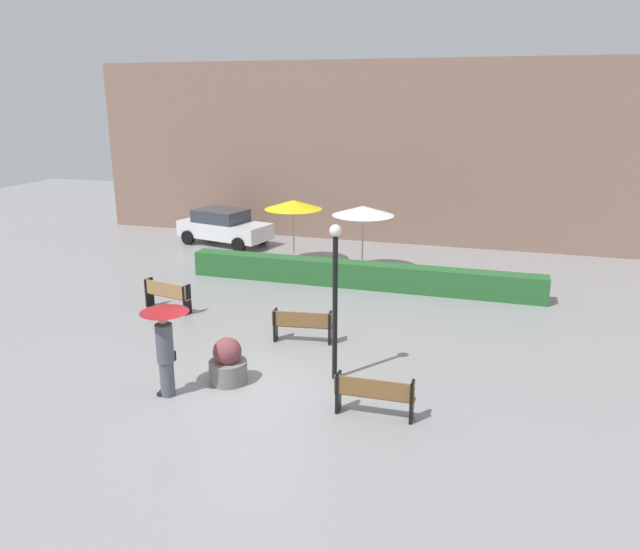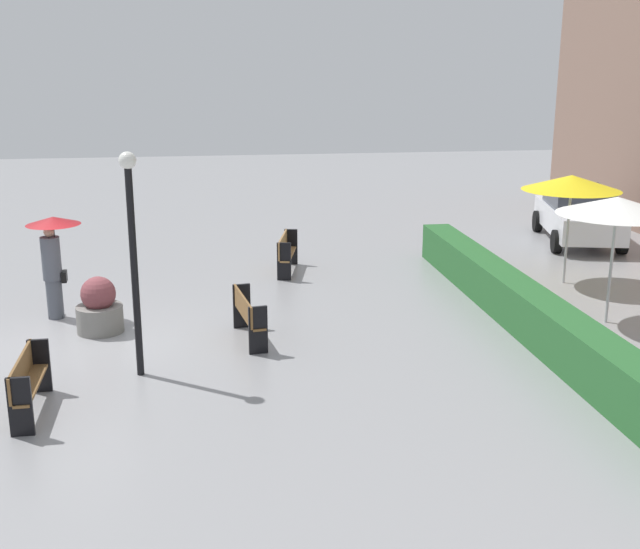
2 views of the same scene
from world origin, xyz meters
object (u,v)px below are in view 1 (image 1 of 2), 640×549
(pedestrian_with_umbrella, at_px, (165,336))
(patio_umbrella_white, at_px, (363,211))
(bench_near_right, at_px, (374,394))
(bench_mid_center, at_px, (302,324))
(parked_car, at_px, (224,226))
(bench_far_left, at_px, (167,294))
(lamp_post, at_px, (335,286))
(planter_pot, at_px, (228,363))
(patio_umbrella_yellow, at_px, (293,205))

(pedestrian_with_umbrella, xyz_separation_m, patio_umbrella_white, (1.91, 11.00, 0.96))
(pedestrian_with_umbrella, bearing_deg, bench_near_right, 4.27)
(bench_mid_center, xyz_separation_m, parked_car, (-7.06, 9.98, 0.29))
(pedestrian_with_umbrella, height_order, parked_car, pedestrian_with_umbrella)
(bench_far_left, xyz_separation_m, lamp_post, (6.32, -3.14, 1.76))
(bench_mid_center, xyz_separation_m, lamp_post, (1.44, -1.89, 1.78))
(pedestrian_with_umbrella, xyz_separation_m, planter_pot, (1.02, 0.96, -0.94))
(patio_umbrella_white, bearing_deg, planter_pot, -95.10)
(bench_mid_center, distance_m, pedestrian_with_umbrella, 4.33)
(parked_car, bearing_deg, planter_pot, -64.29)
(patio_umbrella_white, height_order, parked_car, patio_umbrella_white)
(patio_umbrella_yellow, bearing_deg, lamp_post, -65.53)
(bench_far_left, distance_m, planter_pot, 5.68)
(patio_umbrella_yellow, bearing_deg, bench_far_left, -107.02)
(bench_far_left, distance_m, bench_mid_center, 5.04)
(patio_umbrella_yellow, relative_size, patio_umbrella_white, 1.00)
(planter_pot, bearing_deg, bench_near_right, -9.60)
(bench_far_left, bearing_deg, planter_pot, -45.57)
(bench_near_right, relative_size, bench_mid_center, 1.02)
(bench_mid_center, relative_size, pedestrian_with_umbrella, 0.79)
(pedestrian_with_umbrella, height_order, patio_umbrella_yellow, patio_umbrella_yellow)
(bench_far_left, relative_size, patio_umbrella_white, 0.66)
(bench_mid_center, xyz_separation_m, pedestrian_with_umbrella, (-1.92, -3.78, 0.89))
(pedestrian_with_umbrella, height_order, planter_pot, pedestrian_with_umbrella)
(bench_far_left, relative_size, parked_car, 0.38)
(bench_near_right, distance_m, bench_far_left, 8.92)
(pedestrian_with_umbrella, bearing_deg, parked_car, 110.50)
(bench_near_right, bearing_deg, lamp_post, 129.91)
(planter_pot, bearing_deg, pedestrian_with_umbrella, -136.71)
(parked_car, bearing_deg, bench_far_left, -75.97)
(bench_far_left, height_order, pedestrian_with_umbrella, pedestrian_with_umbrella)
(patio_umbrella_yellow, bearing_deg, bench_mid_center, -69.20)
(bench_near_right, relative_size, lamp_post, 0.45)
(pedestrian_with_umbrella, distance_m, parked_car, 14.70)
(pedestrian_with_umbrella, relative_size, patio_umbrella_yellow, 0.82)
(parked_car, bearing_deg, patio_umbrella_yellow, -29.15)
(bench_mid_center, relative_size, lamp_post, 0.44)
(bench_near_right, height_order, patio_umbrella_yellow, patio_umbrella_yellow)
(patio_umbrella_yellow, xyz_separation_m, parked_car, (-4.15, 2.31, -1.57))
(patio_umbrella_yellow, distance_m, parked_car, 5.01)
(planter_pot, distance_m, patio_umbrella_yellow, 10.85)
(lamp_post, bearing_deg, parked_car, 125.60)
(bench_near_right, xyz_separation_m, parked_car, (-9.79, 13.41, 0.29))
(patio_umbrella_white, bearing_deg, parked_car, 158.65)
(bench_mid_center, bearing_deg, bench_near_right, -51.54)
(patio_umbrella_yellow, relative_size, parked_car, 0.57)
(bench_mid_center, relative_size, planter_pot, 1.50)
(lamp_post, bearing_deg, bench_far_left, 153.60)
(patio_umbrella_yellow, bearing_deg, patio_umbrella_white, -8.69)
(patio_umbrella_yellow, bearing_deg, planter_pot, -79.14)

